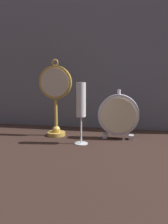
{
  "coord_description": "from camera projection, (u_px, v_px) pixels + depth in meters",
  "views": [
    {
      "loc": [
        0.2,
        -0.91,
        0.28
      ],
      "look_at": [
        0.0,
        0.08,
        0.12
      ],
      "focal_mm": 40.0,
      "sensor_mm": 36.0,
      "label": 1
    }
  ],
  "objects": [
    {
      "name": "champagne_flute",
      "position": [
        80.0,
        105.0,
        0.96
      ],
      "size": [
        0.05,
        0.05,
        0.24
      ],
      "color": "silver",
      "rests_on": "ground_plane"
    },
    {
      "name": "ground_plane",
      "position": [
        80.0,
        145.0,
        0.97
      ],
      "size": [
        4.0,
        4.0,
        0.0
      ],
      "primitive_type": "plane",
      "color": "black"
    },
    {
      "name": "fabric_backdrop_drape",
      "position": [
        94.0,
        58.0,
        1.23
      ],
      "size": [
        1.76,
        0.01,
        0.7
      ],
      "primitive_type": "cube",
      "color": "slate",
      "rests_on": "ground_plane"
    },
    {
      "name": "pocket_watch_on_stand",
      "position": [
        56.0,
        96.0,
        1.09
      ],
      "size": [
        0.14,
        0.08,
        0.34
      ],
      "color": "gold",
      "rests_on": "ground_plane"
    },
    {
      "name": "mantel_clock_silver",
      "position": [
        118.0,
        115.0,
        1.05
      ],
      "size": [
        0.17,
        0.04,
        0.21
      ],
      "color": "silver",
      "rests_on": "ground_plane"
    }
  ]
}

